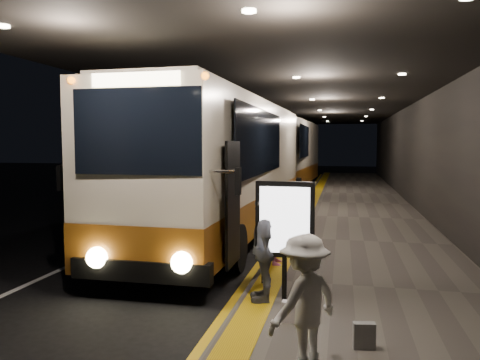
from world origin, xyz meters
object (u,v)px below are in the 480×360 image
(bag_polka, at_px, (364,336))
(stanchion_post, at_px, (263,252))
(info_sign, at_px, (285,222))
(coach_second, at_px, (284,157))
(coach_main, at_px, (227,172))
(passenger_boarding, at_px, (277,226))
(bag_plain, at_px, (290,311))
(passenger_waiting_grey, at_px, (263,249))
(passenger_waiting_white, at_px, (304,301))

(bag_polka, distance_m, stanchion_post, 3.00)
(bag_polka, distance_m, info_sign, 2.19)
(info_sign, bearing_deg, coach_second, 99.48)
(coach_main, relative_size, passenger_boarding, 7.63)
(bag_polka, bearing_deg, bag_plain, 145.58)
(bag_plain, xyz_separation_m, stanchion_post, (-0.70, 1.74, 0.44))
(coach_second, bearing_deg, passenger_waiting_grey, -81.09)
(passenger_waiting_white, height_order, bag_polka, passenger_waiting_white)
(passenger_waiting_white, relative_size, bag_plain, 5.20)
(info_sign, bearing_deg, passenger_waiting_white, -74.49)
(bag_polka, xyz_separation_m, bag_plain, (-1.01, 0.69, -0.02))
(coach_main, relative_size, coach_second, 0.99)
(passenger_boarding, distance_m, stanchion_post, 1.48)
(coach_main, bearing_deg, passenger_waiting_white, -68.82)
(coach_second, height_order, stanchion_post, coach_second)
(bag_plain, distance_m, stanchion_post, 1.92)
(coach_second, relative_size, bag_plain, 42.64)
(stanchion_post, bearing_deg, passenger_waiting_white, -71.97)
(coach_main, relative_size, bag_polka, 37.96)
(info_sign, relative_size, stanchion_post, 1.69)
(coach_main, height_order, passenger_boarding, coach_main)
(passenger_boarding, bearing_deg, coach_second, -0.72)
(passenger_waiting_grey, height_order, stanchion_post, passenger_waiting_grey)
(passenger_boarding, distance_m, info_sign, 2.58)
(passenger_boarding, height_order, bag_plain, passenger_boarding)
(stanchion_post, bearing_deg, info_sign, -62.82)
(coach_main, bearing_deg, passenger_boarding, -59.77)
(coach_main, bearing_deg, info_sign, -66.64)
(coach_main, height_order, bag_polka, coach_main)
(passenger_boarding, distance_m, bag_polka, 4.28)
(passenger_boarding, height_order, passenger_waiting_white, passenger_boarding)
(coach_main, height_order, info_sign, coach_main)
(coach_second, distance_m, info_sign, 19.79)
(passenger_boarding, bearing_deg, bag_plain, -175.80)
(passenger_boarding, distance_m, bag_plain, 3.33)
(passenger_boarding, xyz_separation_m, stanchion_post, (-0.05, -1.46, -0.24))
(passenger_waiting_grey, height_order, info_sign, info_sign)
(passenger_boarding, bearing_deg, stanchion_post, 170.76)
(passenger_boarding, height_order, info_sign, info_sign)
(coach_main, bearing_deg, coach_second, 91.20)
(passenger_waiting_grey, xyz_separation_m, bag_polka, (1.55, -1.52, -0.71))
(passenger_waiting_grey, xyz_separation_m, info_sign, (0.36, -0.11, 0.48))
(coach_second, bearing_deg, passenger_waiting_white, -79.49)
(passenger_boarding, distance_m, passenger_waiting_grey, 2.37)
(passenger_boarding, bearing_deg, bag_polka, -164.14)
(coach_main, height_order, passenger_waiting_white, coach_main)
(coach_second, xyz_separation_m, info_sign, (2.44, -19.63, -0.42))
(coach_second, relative_size, passenger_boarding, 7.73)
(passenger_waiting_white, bearing_deg, coach_second, -133.19)
(info_sign, bearing_deg, stanchion_post, 119.56)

